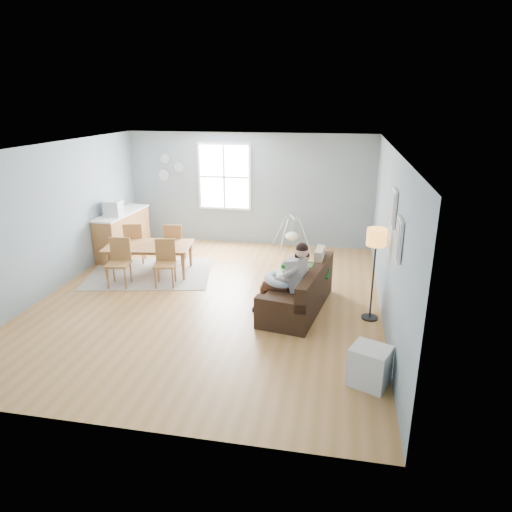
% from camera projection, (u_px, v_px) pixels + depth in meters
% --- Properties ---
extents(room, '(8.40, 9.40, 3.90)m').
position_uv_depth(room, '(206.00, 164.00, 7.49)').
color(room, '#A8773B').
extents(window, '(1.32, 0.08, 1.62)m').
position_uv_depth(window, '(224.00, 177.00, 11.06)').
color(window, white).
rests_on(window, room).
extents(pictures, '(0.05, 1.34, 0.74)m').
position_uv_depth(pictures, '(396.00, 223.00, 6.17)').
color(pictures, white).
rests_on(pictures, room).
extents(wall_plates, '(0.67, 0.02, 0.66)m').
position_uv_depth(wall_plates, '(169.00, 168.00, 11.26)').
color(wall_plates, '#97A8B6').
rests_on(wall_plates, room).
extents(sofa, '(1.16, 2.05, 0.78)m').
position_uv_depth(sofa, '(300.00, 294.00, 7.80)').
color(sofa, black).
rests_on(sofa, room).
extents(green_throw, '(0.94, 0.81, 0.04)m').
position_uv_depth(green_throw, '(306.00, 269.00, 8.32)').
color(green_throw, '#16632B').
rests_on(green_throw, sofa).
extents(beige_pillow, '(0.17, 0.49, 0.48)m').
position_uv_depth(beige_pillow, '(319.00, 262.00, 8.04)').
color(beige_pillow, tan).
rests_on(beige_pillow, sofa).
extents(father, '(0.96, 0.53, 1.29)m').
position_uv_depth(father, '(289.00, 277.00, 7.46)').
color(father, gray).
rests_on(father, sofa).
extents(nursing_pillow, '(0.59, 0.57, 0.22)m').
position_uv_depth(nursing_pillow, '(280.00, 279.00, 7.54)').
color(nursing_pillow, silver).
rests_on(nursing_pillow, father).
extents(infant, '(0.17, 0.35, 0.13)m').
position_uv_depth(infant, '(280.00, 275.00, 7.54)').
color(infant, silver).
rests_on(infant, nursing_pillow).
extents(toddler, '(0.52, 0.26, 0.80)m').
position_uv_depth(toddler, '(299.00, 269.00, 7.86)').
color(toddler, silver).
rests_on(toddler, sofa).
extents(floor_lamp, '(0.31, 0.31, 1.54)m').
position_uv_depth(floor_lamp, '(376.00, 245.00, 7.13)').
color(floor_lamp, black).
rests_on(floor_lamp, room).
extents(storage_cube, '(0.59, 0.56, 0.52)m').
position_uv_depth(storage_cube, '(369.00, 366.00, 5.73)').
color(storage_cube, white).
rests_on(storage_cube, room).
extents(rug, '(2.78, 2.33, 0.01)m').
position_uv_depth(rug, '(150.00, 273.00, 9.51)').
color(rug, gray).
rests_on(rug, room).
extents(dining_table, '(1.84, 1.20, 0.61)m').
position_uv_depth(dining_table, '(149.00, 259.00, 9.41)').
color(dining_table, brown).
rests_on(dining_table, rug).
extents(chair_sw, '(0.48, 0.48, 0.93)m').
position_uv_depth(chair_sw, '(119.00, 259.00, 8.76)').
color(chair_sw, olive).
rests_on(chair_sw, rug).
extents(chair_se, '(0.48, 0.48, 0.90)m').
position_uv_depth(chair_se, '(165.00, 260.00, 8.77)').
color(chair_se, olive).
rests_on(chair_se, rug).
extents(chair_nw, '(0.52, 0.52, 0.92)m').
position_uv_depth(chair_nw, '(134.00, 241.00, 9.90)').
color(chair_nw, olive).
rests_on(chair_nw, rug).
extents(chair_ne, '(0.46, 0.46, 0.90)m').
position_uv_depth(chair_ne, '(174.00, 241.00, 9.92)').
color(chair_ne, olive).
rests_on(chair_ne, rug).
extents(counter, '(0.61, 1.80, 1.00)m').
position_uv_depth(counter, '(123.00, 233.00, 10.55)').
color(counter, brown).
rests_on(counter, room).
extents(monitor, '(0.37, 0.35, 0.33)m').
position_uv_depth(monitor, '(113.00, 208.00, 10.02)').
color(monitor, silver).
rests_on(monitor, counter).
extents(baby_swing, '(1.02, 1.03, 0.82)m').
position_uv_depth(baby_swing, '(292.00, 235.00, 10.84)').
color(baby_swing, silver).
rests_on(baby_swing, room).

